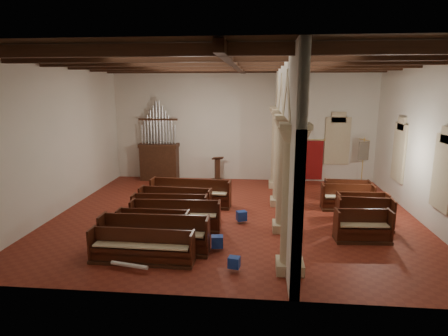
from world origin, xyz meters
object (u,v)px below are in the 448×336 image
nave_pew_0 (142,252)px  aisle_pew_0 (363,231)px  processional_banner (362,173)px  lectern (217,171)px  pipe_organ (159,155)px

nave_pew_0 → aisle_pew_0: size_ratio=1.68×
nave_pew_0 → aisle_pew_0: (6.74, 2.18, 0.04)m
processional_banner → nave_pew_0: bearing=-157.1°
lectern → processional_banner: bearing=-28.4°
processional_banner → lectern: bearing=148.4°
pipe_organ → aisle_pew_0: size_ratio=2.42×
pipe_organ → nave_pew_0: (2.09, -9.85, -1.05)m
pipe_organ → nave_pew_0: pipe_organ is taller
processional_banner → nave_pew_0: (-8.37, -8.75, -0.51)m
pipe_organ → lectern: 3.28m
processional_banner → aisle_pew_0: bearing=-127.3°
pipe_organ → nave_pew_0: size_ratio=1.44×
lectern → aisle_pew_0: size_ratio=0.76×
pipe_organ → nave_pew_0: 10.13m
nave_pew_0 → pipe_organ: bearing=103.2°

